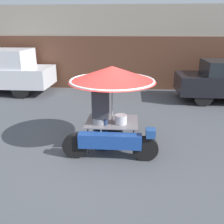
# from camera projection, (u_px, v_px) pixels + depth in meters

# --- Properties ---
(ground_plane) EXTENTS (36.00, 36.00, 0.00)m
(ground_plane) POSITION_uv_depth(u_px,v_px,m) (98.00, 156.00, 5.76)
(ground_plane) COLOR #4C4F54
(shopfront_building) EXTENTS (28.00, 2.06, 3.73)m
(shopfront_building) POSITION_uv_depth(u_px,v_px,m) (118.00, 47.00, 12.28)
(shopfront_building) COLOR gray
(shopfront_building) RESTS_ON ground
(vendor_motorcycle_cart) EXTENTS (2.14, 2.02, 1.99)m
(vendor_motorcycle_cart) POSITION_uv_depth(u_px,v_px,m) (112.00, 85.00, 5.69)
(vendor_motorcycle_cart) COLOR black
(vendor_motorcycle_cart) RESTS_ON ground
(vendor_person) EXTENTS (0.38, 0.23, 1.69)m
(vendor_person) POSITION_uv_depth(u_px,v_px,m) (101.00, 113.00, 5.74)
(vendor_person) COLOR navy
(vendor_person) RESTS_ON ground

